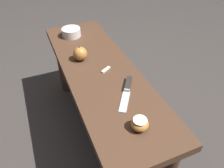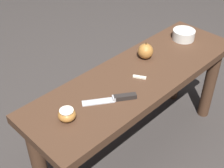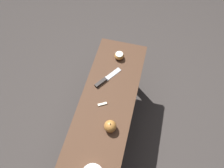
{
  "view_description": "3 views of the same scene",
  "coord_description": "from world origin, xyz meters",
  "views": [
    {
      "loc": [
        -0.85,
        0.29,
        1.15
      ],
      "look_at": [
        -0.17,
        0.0,
        0.53
      ],
      "focal_mm": 35.0,
      "sensor_mm": 36.0,
      "label": 1
    },
    {
      "loc": [
        -0.89,
        -0.72,
        1.31
      ],
      "look_at": [
        -0.17,
        0.0,
        0.53
      ],
      "focal_mm": 50.0,
      "sensor_mm": 36.0,
      "label": 2
    },
    {
      "loc": [
        0.54,
        0.18,
        1.76
      ],
      "look_at": [
        -0.17,
        0.0,
        0.53
      ],
      "focal_mm": 35.0,
      "sensor_mm": 36.0,
      "label": 3
    }
  ],
  "objects": [
    {
      "name": "apple_cut",
      "position": [
        -0.41,
        -0.01,
        0.52
      ],
      "size": [
        0.07,
        0.07,
        0.05
      ],
      "color": "#B27233",
      "rests_on": "wooden_bench"
    },
    {
      "name": "ground_plane",
      "position": [
        0.0,
        0.0,
        0.0
      ],
      "size": [
        8.0,
        8.0,
        0.0
      ],
      "primitive_type": "plane",
      "color": "#383330"
    },
    {
      "name": "wooden_bench",
      "position": [
        0.0,
        0.0,
        0.4
      ],
      "size": [
        1.13,
        0.35,
        0.5
      ],
      "color": "#472D1E",
      "rests_on": "ground_plane"
    },
    {
      "name": "apple_whole",
      "position": [
        0.12,
        0.06,
        0.54
      ],
      "size": [
        0.07,
        0.07,
        0.08
      ],
      "color": "#B27233",
      "rests_on": "wooden_bench"
    },
    {
      "name": "apple_slice_near_knife",
      "position": [
        -0.02,
        -0.02,
        0.5
      ],
      "size": [
        0.04,
        0.06,
        0.01
      ],
      "color": "white",
      "rests_on": "wooden_bench"
    },
    {
      "name": "knife",
      "position": [
        -0.2,
        -0.06,
        0.51
      ],
      "size": [
        0.2,
        0.15,
        0.02
      ],
      "rotation": [
        0.0,
        0.0,
        2.55
      ],
      "color": "#B7BABF",
      "rests_on": "wooden_bench"
    }
  ]
}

